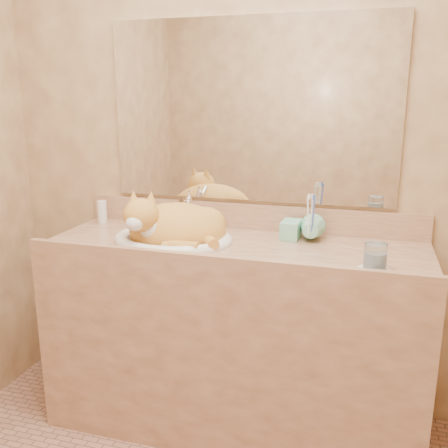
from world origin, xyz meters
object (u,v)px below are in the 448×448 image
(sink_basin, at_px, (173,223))
(soap_dispenser, at_px, (288,222))
(cat, at_px, (173,225))
(toothbrush_cup, at_px, (310,232))
(water_glass, at_px, (375,257))
(vanity_counter, at_px, (233,336))

(sink_basin, height_order, soap_dispenser, soap_dispenser)
(cat, height_order, toothbrush_cup, cat)
(sink_basin, relative_size, cat, 1.19)
(cat, height_order, soap_dispenser, cat)
(sink_basin, xyz_separation_m, toothbrush_cup, (0.57, 0.11, -0.03))
(water_glass, bearing_deg, sink_basin, 168.42)
(water_glass, bearing_deg, soap_dispenser, 140.79)
(vanity_counter, relative_size, sink_basin, 3.15)
(water_glass, bearing_deg, toothbrush_cup, 132.79)
(cat, bearing_deg, sink_basin, 77.38)
(soap_dispenser, relative_size, water_glass, 1.86)
(vanity_counter, xyz_separation_m, water_glass, (0.57, -0.19, 0.48))
(sink_basin, relative_size, water_glass, 5.37)
(vanity_counter, height_order, cat, cat)
(sink_basin, bearing_deg, cat, -85.77)
(vanity_counter, bearing_deg, sink_basin, -175.69)
(sink_basin, relative_size, soap_dispenser, 2.88)
(cat, xyz_separation_m, soap_dispenser, (0.48, 0.12, 0.02))
(toothbrush_cup, relative_size, water_glass, 1.16)
(vanity_counter, relative_size, water_glass, 16.91)
(sink_basin, xyz_separation_m, water_glass, (0.83, -0.17, -0.02))
(vanity_counter, xyz_separation_m, sink_basin, (-0.27, -0.02, 0.50))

